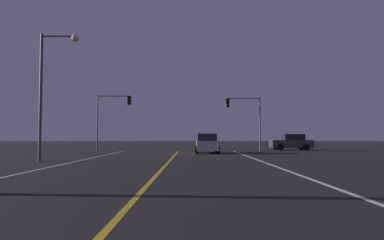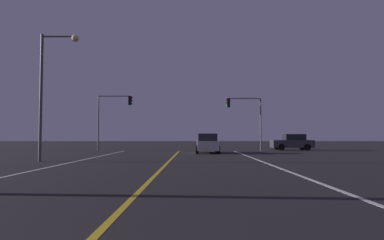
# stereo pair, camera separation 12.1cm
# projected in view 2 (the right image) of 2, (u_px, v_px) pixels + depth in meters

# --- Properties ---
(lane_edge_right) EXTENTS (0.16, 38.93, 0.01)m
(lane_edge_right) POSITION_uv_depth(u_px,v_px,m) (288.00, 171.00, 14.45)
(lane_edge_right) COLOR silver
(lane_edge_right) RESTS_ON ground
(lane_edge_left) EXTENTS (0.16, 38.93, 0.01)m
(lane_edge_left) POSITION_uv_depth(u_px,v_px,m) (31.00, 171.00, 14.51)
(lane_edge_left) COLOR silver
(lane_edge_left) RESTS_ON ground
(lane_center_divider) EXTENTS (0.16, 38.93, 0.01)m
(lane_center_divider) POSITION_uv_depth(u_px,v_px,m) (159.00, 171.00, 14.48)
(lane_center_divider) COLOR gold
(lane_center_divider) RESTS_ON ground
(car_ahead_far) EXTENTS (2.02, 4.30, 1.70)m
(car_ahead_far) POSITION_uv_depth(u_px,v_px,m) (207.00, 144.00, 29.96)
(car_ahead_far) COLOR black
(car_ahead_far) RESTS_ON ground
(car_crossing_side) EXTENTS (4.30, 2.02, 1.70)m
(car_crossing_side) POSITION_uv_depth(u_px,v_px,m) (292.00, 142.00, 36.44)
(car_crossing_side) COLOR black
(car_crossing_side) RESTS_ON ground
(traffic_light_near_right) EXTENTS (3.55, 0.36, 5.35)m
(traffic_light_near_right) POSITION_uv_depth(u_px,v_px,m) (244.00, 111.00, 34.57)
(traffic_light_near_right) COLOR #4C4C51
(traffic_light_near_right) RESTS_ON ground
(traffic_light_near_left) EXTENTS (3.51, 0.36, 5.59)m
(traffic_light_near_left) POSITION_uv_depth(u_px,v_px,m) (115.00, 110.00, 34.65)
(traffic_light_near_left) COLOR #4C4C51
(traffic_light_near_left) RESTS_ON ground
(street_lamp_left_mid) EXTENTS (2.29, 0.44, 7.58)m
(street_lamp_left_mid) POSITION_uv_depth(u_px,v_px,m) (50.00, 79.00, 20.35)
(street_lamp_left_mid) COLOR #4C4C51
(street_lamp_left_mid) RESTS_ON ground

